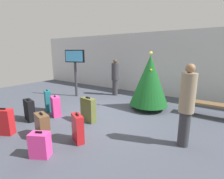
{
  "coord_description": "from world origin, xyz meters",
  "views": [
    {
      "loc": [
        3.26,
        -4.19,
        2.16
      ],
      "look_at": [
        0.14,
        0.37,
        0.9
      ],
      "focal_mm": 26.5,
      "sensor_mm": 36.0,
      "label": 1
    }
  ],
  "objects": [
    {
      "name": "suitcase_3",
      "position": [
        -2.03,
        -0.69,
        0.39
      ],
      "size": [
        0.42,
        0.34,
        0.81
      ],
      "color": "#19606B",
      "rests_on": "ground_plane"
    },
    {
      "name": "suitcase_7",
      "position": [
        -1.76,
        -1.56,
        0.34
      ],
      "size": [
        0.54,
        0.31,
        0.72
      ],
      "color": "black",
      "rests_on": "ground_plane"
    },
    {
      "name": "suitcase_4",
      "position": [
        -0.42,
        -1.97,
        0.31
      ],
      "size": [
        0.54,
        0.36,
        0.67
      ],
      "color": "brown",
      "rests_on": "ground_plane"
    },
    {
      "name": "suitcase_5",
      "position": [
        0.48,
        -1.61,
        0.35
      ],
      "size": [
        0.46,
        0.35,
        0.73
      ],
      "color": "#B2191E",
      "rests_on": "ground_plane"
    },
    {
      "name": "traveller_1",
      "position": [
        -1.27,
        2.69,
        0.96
      ],
      "size": [
        0.41,
        0.41,
        1.81
      ],
      "color": "#333338",
      "rests_on": "ground_plane"
    },
    {
      "name": "traveller_0",
      "position": [
        2.64,
        -0.33,
        1.02
      ],
      "size": [
        0.47,
        0.47,
        1.92
      ],
      "color": "#333338",
      "rests_on": "ground_plane"
    },
    {
      "name": "holiday_tree",
      "position": [
        0.97,
        1.63,
        1.12
      ],
      "size": [
        1.44,
        1.44,
        2.18
      ],
      "color": "#4C3319",
      "rests_on": "ground_plane"
    },
    {
      "name": "suitcase_1",
      "position": [
        0.27,
        -2.48,
        0.27
      ],
      "size": [
        0.46,
        0.41,
        0.57
      ],
      "color": "#E5388C",
      "rests_on": "ground_plane"
    },
    {
      "name": "suitcase_0",
      "position": [
        -1.38,
        -0.84,
        0.34
      ],
      "size": [
        0.49,
        0.4,
        0.72
      ],
      "color": "#E5388C",
      "rests_on": "ground_plane"
    },
    {
      "name": "back_wall",
      "position": [
        0.0,
        4.05,
        1.56
      ],
      "size": [
        16.0,
        0.2,
        3.13
      ],
      "primitive_type": "cube",
      "color": "silver",
      "rests_on": "ground_plane"
    },
    {
      "name": "suitcase_6",
      "position": [
        -0.14,
        -0.56,
        0.38
      ],
      "size": [
        0.53,
        0.27,
        0.8
      ],
      "color": "#59602D",
      "rests_on": "ground_plane"
    },
    {
      "name": "flight_info_kiosk",
      "position": [
        -2.75,
        1.42,
        1.61
      ],
      "size": [
        0.98,
        0.38,
        2.26
      ],
      "color": "#333338",
      "rests_on": "ground_plane"
    },
    {
      "name": "waiting_bench",
      "position": [
        3.03,
        2.07,
        0.36
      ],
      "size": [
        1.61,
        0.44,
        0.48
      ],
      "color": "brown",
      "rests_on": "ground_plane"
    },
    {
      "name": "suitcase_2",
      "position": [
        -1.39,
        -2.44,
        0.35
      ],
      "size": [
        0.48,
        0.4,
        0.74
      ],
      "color": "#B2191E",
      "rests_on": "ground_plane"
    },
    {
      "name": "ground_plane",
      "position": [
        0.0,
        0.0,
        0.0
      ],
      "size": [
        16.0,
        16.0,
        0.0
      ],
      "primitive_type": "plane",
      "color": "#424754"
    }
  ]
}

